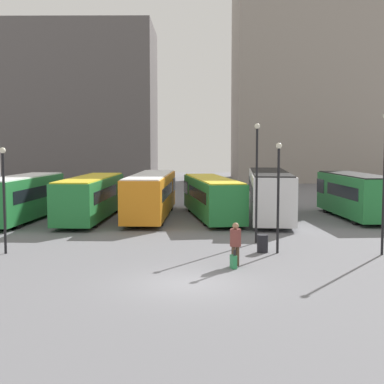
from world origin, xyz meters
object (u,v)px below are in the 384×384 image
Objects in this scene: lamp_post_3 at (278,188)px; trash_bin at (263,244)px; bus_2 at (151,194)px; bus_4 at (269,193)px; bus_5 at (355,194)px; traveler at (235,240)px; bus_3 at (212,196)px; bus_0 at (22,197)px; lamp_post_2 at (257,174)px; lamp_post_0 at (4,191)px; suitcase at (233,262)px; bus_1 at (92,196)px; lamp_post_1 at (384,173)px.

trash_bin is at bearing 167.31° from lamp_post_3.
bus_2 is 8.29m from bus_4.
bus_5 is 5.26× the size of traveler.
bus_5 is 1.86× the size of lamp_post_3.
bus_5 is at bearing 56.66° from trash_bin.
bus_3 is 12.32m from trash_bin.
lamp_post_2 is at bearing -113.82° from bus_0.
trash_bin is (1.50, 2.82, -0.67)m from traveler.
bus_0 is 12.92m from bus_3.
lamp_post_0 is 0.96× the size of lamp_post_3.
lamp_post_3 is at bearing -55.44° from traveler.
lamp_post_0 reaches higher than bus_5.
bus_2 is at bearing 122.36° from lamp_post_2.
bus_5 is 18.14m from suitcase.
bus_5 is at bearing -98.93° from bus_3.
bus_1 is at bearing 97.46° from bus_4.
lamp_post_2 reaches higher than lamp_post_3.
lamp_post_3 reaches higher than lamp_post_0.
trash_bin is (14.92, -10.48, -1.22)m from bus_0.
bus_2 is 17.69m from lamp_post_1.
bus_0 is 0.82× the size of bus_4.
bus_5 is 17.61m from traveler.
bus_5 reaches higher than traveler.
bus_4 is at bearing -29.11° from traveler.
bus_1 is 13.62× the size of trash_bin.
traveler is at bearing -161.74° from lamp_post_1.
trash_bin is (2.10, -12.09, -1.11)m from bus_3.
bus_3 is 16.09m from lamp_post_0.
lamp_post_0 reaches higher than suitcase.
lamp_post_0 is at bearing -166.68° from lamp_post_2.
bus_0 is at bearing 27.86° from suitcase.
lamp_post_2 is 4.04m from trash_bin.
lamp_post_2 is at bearing -128.62° from bus_1.
bus_2 is 0.99× the size of bus_4.
bus_1 reaches higher than trash_bin.
bus_2 is 2.52× the size of lamp_post_0.
bus_5 reaches higher than bus_3.
lamp_post_2 reaches higher than bus_1.
lamp_post_2 is at bearing 105.38° from lamp_post_3.
traveler is at bearing 171.43° from bus_4.
bus_5 is (22.84, 1.57, 0.03)m from bus_0.
bus_1 is 2.32× the size of lamp_post_0.
bus_0 is 19.22m from suitcase.
bus_0 reaches higher than bus_1.
lamp_post_2 reaches higher than bus_0.
bus_3 is (8.27, 0.79, -0.06)m from bus_1.
bus_1 is 6.29× the size of traveler.
bus_3 is at bearing -93.14° from bus_2.
traveler is (13.42, -13.30, -0.55)m from bus_0.
bus_4 is at bearing 106.06° from lamp_post_1.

